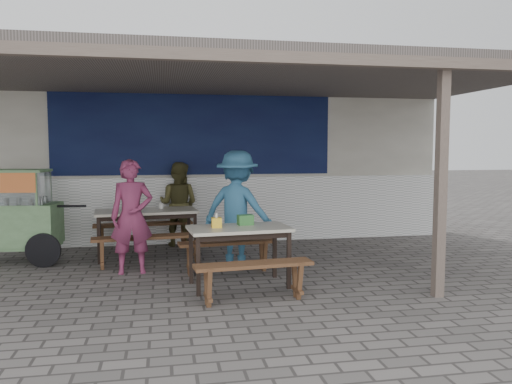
{
  "coord_description": "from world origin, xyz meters",
  "views": [
    {
      "loc": [
        -0.78,
        -6.11,
        1.72
      ],
      "look_at": [
        0.53,
        0.9,
        1.1
      ],
      "focal_mm": 35.0,
      "sensor_mm": 36.0,
      "label": 1
    }
  ],
  "objects_px": {
    "bench_left_street": "(150,243)",
    "bench_left_wall": "(144,229)",
    "patron_wall_side": "(178,204)",
    "patron_right_table": "(238,209)",
    "condiment_jar": "(161,206)",
    "condiment_bowl": "(135,209)",
    "donation_box": "(245,220)",
    "table_right": "(239,233)",
    "table_left": "(146,215)",
    "bench_right_wall": "(227,249)",
    "patron_street_side": "(132,216)",
    "bench_right_street": "(254,273)",
    "vendor_cart": "(15,213)",
    "tissue_box": "(217,223)"
  },
  "relations": [
    {
      "from": "bench_left_street",
      "to": "bench_left_wall",
      "type": "bearing_deg",
      "value": 90.0
    },
    {
      "from": "patron_wall_side",
      "to": "patron_right_table",
      "type": "height_order",
      "value": "patron_right_table"
    },
    {
      "from": "bench_left_wall",
      "to": "condiment_jar",
      "type": "distance_m",
      "value": 0.72
    },
    {
      "from": "condiment_bowl",
      "to": "donation_box",
      "type": "bearing_deg",
      "value": -50.6
    },
    {
      "from": "table_right",
      "to": "condiment_bowl",
      "type": "bearing_deg",
      "value": 119.85
    },
    {
      "from": "table_left",
      "to": "patron_wall_side",
      "type": "relative_size",
      "value": 1.1
    },
    {
      "from": "bench_right_wall",
      "to": "condiment_bowl",
      "type": "height_order",
      "value": "condiment_bowl"
    },
    {
      "from": "patron_wall_side",
      "to": "patron_street_side",
      "type": "bearing_deg",
      "value": 93.4
    },
    {
      "from": "patron_street_side",
      "to": "condiment_jar",
      "type": "bearing_deg",
      "value": 67.66
    },
    {
      "from": "table_right",
      "to": "condiment_bowl",
      "type": "relative_size",
      "value": 6.59
    },
    {
      "from": "patron_wall_side",
      "to": "table_left",
      "type": "bearing_deg",
      "value": 81.41
    },
    {
      "from": "bench_left_street",
      "to": "patron_street_side",
      "type": "distance_m",
      "value": 0.62
    },
    {
      "from": "bench_right_street",
      "to": "condiment_bowl",
      "type": "relative_size",
      "value": 6.91
    },
    {
      "from": "table_left",
      "to": "donation_box",
      "type": "bearing_deg",
      "value": -60.72
    },
    {
      "from": "bench_right_wall",
      "to": "patron_street_side",
      "type": "distance_m",
      "value": 1.39
    },
    {
      "from": "patron_right_table",
      "to": "condiment_jar",
      "type": "distance_m",
      "value": 1.56
    },
    {
      "from": "bench_left_street",
      "to": "table_right",
      "type": "distance_m",
      "value": 1.75
    },
    {
      "from": "donation_box",
      "to": "bench_left_wall",
      "type": "bearing_deg",
      "value": 119.09
    },
    {
      "from": "vendor_cart",
      "to": "donation_box",
      "type": "distance_m",
      "value": 3.65
    },
    {
      "from": "donation_box",
      "to": "patron_street_side",
      "type": "bearing_deg",
      "value": 151.71
    },
    {
      "from": "table_left",
      "to": "patron_wall_side",
      "type": "bearing_deg",
      "value": 51.15
    },
    {
      "from": "bench_left_wall",
      "to": "vendor_cart",
      "type": "bearing_deg",
      "value": -164.68
    },
    {
      "from": "patron_wall_side",
      "to": "donation_box",
      "type": "bearing_deg",
      "value": 130.03
    },
    {
      "from": "patron_street_side",
      "to": "patron_wall_side",
      "type": "distance_m",
      "value": 1.98
    },
    {
      "from": "table_right",
      "to": "condiment_bowl",
      "type": "xyz_separation_m",
      "value": [
        -1.36,
        1.94,
        0.11
      ]
    },
    {
      "from": "bench_right_street",
      "to": "donation_box",
      "type": "height_order",
      "value": "donation_box"
    },
    {
      "from": "vendor_cart",
      "to": "tissue_box",
      "type": "distance_m",
      "value": 3.39
    },
    {
      "from": "patron_street_side",
      "to": "vendor_cart",
      "type": "bearing_deg",
      "value": 147.8
    },
    {
      "from": "patron_wall_side",
      "to": "condiment_bowl",
      "type": "relative_size",
      "value": 7.54
    },
    {
      "from": "patron_wall_side",
      "to": "condiment_jar",
      "type": "bearing_deg",
      "value": 89.22
    },
    {
      "from": "table_left",
      "to": "tissue_box",
      "type": "distance_m",
      "value": 2.15
    },
    {
      "from": "patron_wall_side",
      "to": "patron_right_table",
      "type": "relative_size",
      "value": 0.88
    },
    {
      "from": "bench_left_street",
      "to": "condiment_jar",
      "type": "height_order",
      "value": "condiment_jar"
    },
    {
      "from": "tissue_box",
      "to": "condiment_jar",
      "type": "relative_size",
      "value": 1.43
    },
    {
      "from": "bench_right_street",
      "to": "patron_street_side",
      "type": "bearing_deg",
      "value": 125.86
    },
    {
      "from": "table_left",
      "to": "vendor_cart",
      "type": "distance_m",
      "value": 1.93
    },
    {
      "from": "tissue_box",
      "to": "table_left",
      "type": "bearing_deg",
      "value": 115.13
    },
    {
      "from": "table_right",
      "to": "condiment_jar",
      "type": "distance_m",
      "value": 2.35
    },
    {
      "from": "bench_left_street",
      "to": "bench_right_wall",
      "type": "relative_size",
      "value": 1.24
    },
    {
      "from": "table_right",
      "to": "tissue_box",
      "type": "bearing_deg",
      "value": 171.07
    },
    {
      "from": "condiment_jar",
      "to": "vendor_cart",
      "type": "bearing_deg",
      "value": -172.96
    },
    {
      "from": "bench_right_street",
      "to": "condiment_bowl",
      "type": "bearing_deg",
      "value": 113.29
    },
    {
      "from": "bench_left_street",
      "to": "tissue_box",
      "type": "bearing_deg",
      "value": -63.36
    },
    {
      "from": "bench_left_wall",
      "to": "bench_right_wall",
      "type": "height_order",
      "value": "same"
    },
    {
      "from": "table_left",
      "to": "patron_street_side",
      "type": "xyz_separation_m",
      "value": [
        -0.16,
        -1.02,
        0.11
      ]
    },
    {
      "from": "bench_right_wall",
      "to": "condiment_jar",
      "type": "distance_m",
      "value": 1.77
    },
    {
      "from": "bench_left_wall",
      "to": "table_right",
      "type": "distance_m",
      "value": 2.92
    },
    {
      "from": "table_left",
      "to": "bench_right_street",
      "type": "xyz_separation_m",
      "value": [
        1.25,
        -2.64,
        -0.34
      ]
    },
    {
      "from": "bench_left_street",
      "to": "patron_wall_side",
      "type": "distance_m",
      "value": 1.6
    },
    {
      "from": "bench_left_street",
      "to": "bench_right_street",
      "type": "relative_size",
      "value": 1.24
    }
  ]
}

